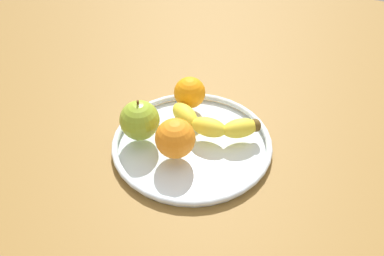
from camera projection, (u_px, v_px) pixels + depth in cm
name	position (u px, v px, depth cm)	size (l,w,h in cm)	color
ground_plane	(192.00, 154.00, 83.75)	(159.59, 159.59, 4.00)	brown
fruit_bowl	(192.00, 143.00, 81.82)	(30.33, 30.33, 1.80)	silver
banana	(213.00, 123.00, 82.03)	(19.14, 7.21, 3.66)	yellow
apple	(140.00, 120.00, 79.75)	(7.50, 7.50, 8.30)	#8AA92B
orange_back_left	(175.00, 138.00, 76.22)	(7.25, 7.25, 7.25)	orange
orange_front_left	(190.00, 93.00, 87.09)	(6.41, 6.41, 6.41)	orange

